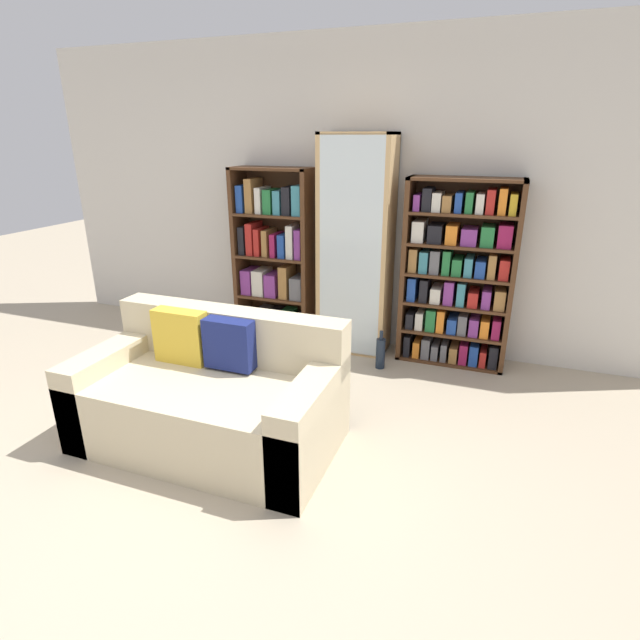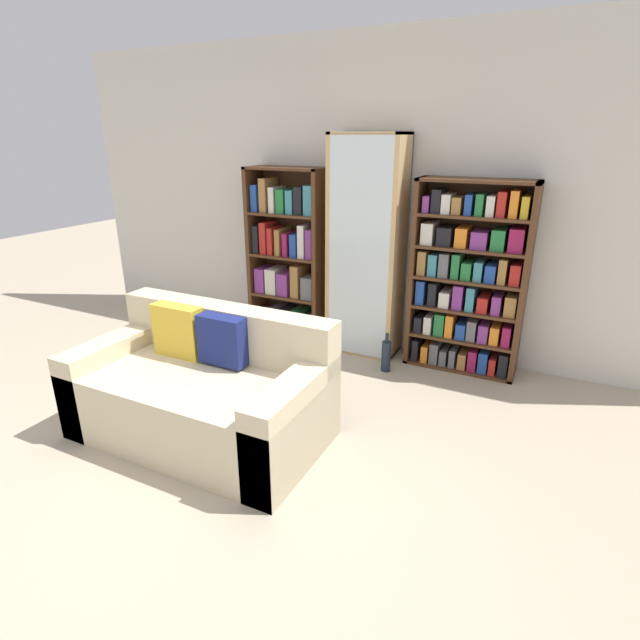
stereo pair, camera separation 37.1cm
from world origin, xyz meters
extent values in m
plane|color=tan|center=(0.00, 0.00, 0.00)|extent=(16.00, 16.00, 0.00)
cube|color=beige|center=(0.00, 2.64, 1.35)|extent=(6.10, 0.06, 2.70)
cube|color=beige|center=(-0.23, 0.60, 0.23)|extent=(1.62, 0.87, 0.46)
cube|color=beige|center=(-0.23, 0.93, 0.63)|extent=(1.62, 0.20, 0.35)
cube|color=beige|center=(-0.94, 0.60, 0.29)|extent=(0.20, 0.87, 0.58)
cube|color=beige|center=(0.48, 0.60, 0.29)|extent=(0.20, 0.87, 0.58)
cube|color=gold|center=(-0.51, 0.77, 0.64)|extent=(0.36, 0.12, 0.36)
cube|color=navy|center=(-0.15, 0.77, 0.64)|extent=(0.32, 0.12, 0.32)
cube|color=#4C2D19|center=(-0.96, 2.43, 0.81)|extent=(0.04, 0.32, 1.62)
cube|color=#4C2D19|center=(-0.25, 2.43, 0.81)|extent=(0.04, 0.32, 1.62)
cube|color=#4C2D19|center=(-0.61, 2.43, 1.60)|extent=(0.75, 0.32, 0.02)
cube|color=#4C2D19|center=(-0.61, 2.43, 0.01)|extent=(0.75, 0.32, 0.02)
cube|color=#4C2D19|center=(-0.61, 2.59, 0.81)|extent=(0.75, 0.01, 1.62)
cube|color=#4C2D19|center=(-0.61, 2.43, 0.42)|extent=(0.67, 0.32, 0.02)
cube|color=#4C2D19|center=(-0.61, 2.43, 0.81)|extent=(0.67, 0.32, 0.02)
cube|color=#4C2D19|center=(-0.61, 2.43, 1.20)|extent=(0.67, 0.32, 0.02)
cube|color=#8E1947|center=(-0.87, 2.42, 0.13)|extent=(0.08, 0.24, 0.21)
cube|color=#5B5B60|center=(-0.74, 2.42, 0.15)|extent=(0.11, 0.24, 0.25)
cube|color=black|center=(-0.61, 2.42, 0.15)|extent=(0.10, 0.24, 0.26)
cube|color=#237038|center=(-0.48, 2.42, 0.16)|extent=(0.12, 0.24, 0.26)
cube|color=#5B5B60|center=(-0.35, 2.42, 0.13)|extent=(0.11, 0.24, 0.22)
cube|color=#7A3384|center=(-0.86, 2.42, 0.55)|extent=(0.10, 0.24, 0.24)
cube|color=beige|center=(-0.74, 2.42, 0.55)|extent=(0.11, 0.24, 0.24)
cube|color=#7A3384|center=(-0.61, 2.42, 0.54)|extent=(0.11, 0.24, 0.22)
cube|color=olive|center=(-0.48, 2.42, 0.58)|extent=(0.08, 0.24, 0.31)
cube|color=#5B5B60|center=(-0.35, 2.42, 0.53)|extent=(0.12, 0.24, 0.21)
cube|color=black|center=(-0.89, 2.42, 0.95)|extent=(0.06, 0.24, 0.26)
cube|color=#AD231E|center=(-0.81, 2.42, 0.97)|extent=(0.07, 0.24, 0.30)
cube|color=#AD231E|center=(-0.73, 2.42, 0.95)|extent=(0.05, 0.24, 0.25)
cube|color=olive|center=(-0.65, 2.42, 0.94)|extent=(0.05, 0.24, 0.24)
cube|color=#8E1947|center=(-0.57, 2.42, 0.93)|extent=(0.05, 0.24, 0.21)
cube|color=#1E4293|center=(-0.48, 2.42, 0.93)|extent=(0.06, 0.24, 0.21)
cube|color=beige|center=(-0.40, 2.42, 0.97)|extent=(0.06, 0.24, 0.30)
cube|color=#7A3384|center=(-0.32, 2.42, 0.95)|extent=(0.06, 0.24, 0.27)
cube|color=#1E4293|center=(-0.89, 2.42, 1.33)|extent=(0.07, 0.24, 0.24)
cube|color=olive|center=(-0.79, 2.42, 1.36)|extent=(0.07, 0.24, 0.30)
cube|color=beige|center=(-0.70, 2.42, 1.33)|extent=(0.06, 0.24, 0.23)
cube|color=#237038|center=(-0.61, 2.42, 1.32)|extent=(0.08, 0.24, 0.22)
cube|color=teal|center=(-0.51, 2.42, 1.32)|extent=(0.07, 0.24, 0.21)
cube|color=black|center=(-0.42, 2.42, 1.33)|extent=(0.08, 0.24, 0.24)
cube|color=teal|center=(-0.33, 2.42, 1.34)|extent=(0.08, 0.24, 0.26)
cube|color=tan|center=(-0.09, 2.41, 0.95)|extent=(0.04, 0.36, 1.91)
cube|color=tan|center=(0.49, 2.41, 0.95)|extent=(0.04, 0.36, 1.91)
cube|color=tan|center=(0.20, 2.41, 1.90)|extent=(0.62, 0.36, 0.02)
cube|color=tan|center=(0.20, 2.41, 0.01)|extent=(0.62, 0.36, 0.02)
cube|color=tan|center=(0.20, 2.59, 0.95)|extent=(0.62, 0.01, 1.91)
cube|color=silver|center=(0.20, 2.24, 0.95)|extent=(0.54, 0.01, 1.89)
cube|color=tan|center=(0.20, 2.41, 0.33)|extent=(0.54, 0.32, 0.02)
cube|color=tan|center=(0.20, 2.41, 0.64)|extent=(0.54, 0.32, 0.02)
cube|color=tan|center=(0.20, 2.41, 0.95)|extent=(0.54, 0.32, 0.02)
cube|color=tan|center=(0.20, 2.41, 1.27)|extent=(0.54, 0.32, 0.02)
cube|color=tan|center=(0.20, 2.41, 1.58)|extent=(0.54, 0.32, 0.02)
cylinder|color=silver|center=(0.00, 2.43, 0.06)|extent=(0.01, 0.01, 0.08)
cone|color=silver|center=(0.00, 2.43, 0.15)|extent=(0.07, 0.07, 0.10)
cylinder|color=silver|center=(0.10, 2.43, 0.06)|extent=(0.01, 0.01, 0.08)
cone|color=silver|center=(0.10, 2.43, 0.15)|extent=(0.07, 0.07, 0.10)
cylinder|color=silver|center=(0.20, 2.42, 0.06)|extent=(0.01, 0.01, 0.08)
cone|color=silver|center=(0.20, 2.42, 0.15)|extent=(0.07, 0.07, 0.10)
cylinder|color=silver|center=(0.30, 2.42, 0.06)|extent=(0.01, 0.01, 0.08)
cone|color=silver|center=(0.30, 2.42, 0.15)|extent=(0.07, 0.07, 0.10)
cylinder|color=silver|center=(0.40, 2.43, 0.06)|extent=(0.01, 0.01, 0.08)
cone|color=silver|center=(0.40, 2.43, 0.15)|extent=(0.07, 0.07, 0.10)
cylinder|color=silver|center=(-0.01, 2.41, 0.39)|extent=(0.01, 0.01, 0.08)
cone|color=silver|center=(-0.01, 2.41, 0.47)|extent=(0.06, 0.06, 0.10)
cylinder|color=silver|center=(0.07, 2.41, 0.39)|extent=(0.01, 0.01, 0.08)
cone|color=silver|center=(0.07, 2.41, 0.47)|extent=(0.06, 0.06, 0.10)
cylinder|color=silver|center=(0.16, 2.43, 0.39)|extent=(0.01, 0.01, 0.08)
cone|color=silver|center=(0.16, 2.43, 0.47)|extent=(0.06, 0.06, 0.10)
cylinder|color=silver|center=(0.24, 2.40, 0.39)|extent=(0.01, 0.01, 0.08)
cone|color=silver|center=(0.24, 2.40, 0.47)|extent=(0.06, 0.06, 0.10)
cylinder|color=silver|center=(0.32, 2.43, 0.39)|extent=(0.01, 0.01, 0.08)
cone|color=silver|center=(0.32, 2.43, 0.47)|extent=(0.06, 0.06, 0.10)
cylinder|color=silver|center=(0.41, 2.43, 0.39)|extent=(0.01, 0.01, 0.08)
cone|color=silver|center=(0.41, 2.43, 0.47)|extent=(0.06, 0.06, 0.10)
cylinder|color=silver|center=(0.00, 2.40, 0.69)|extent=(0.01, 0.01, 0.07)
cone|color=silver|center=(0.00, 2.40, 0.77)|extent=(0.07, 0.07, 0.09)
cylinder|color=silver|center=(0.10, 2.43, 0.69)|extent=(0.01, 0.01, 0.07)
cone|color=silver|center=(0.10, 2.43, 0.77)|extent=(0.07, 0.07, 0.09)
cylinder|color=silver|center=(0.20, 2.40, 0.69)|extent=(0.01, 0.01, 0.07)
cone|color=silver|center=(0.20, 2.40, 0.77)|extent=(0.07, 0.07, 0.09)
cylinder|color=silver|center=(0.30, 2.42, 0.69)|extent=(0.01, 0.01, 0.07)
cone|color=silver|center=(0.30, 2.42, 0.77)|extent=(0.07, 0.07, 0.09)
cylinder|color=silver|center=(0.40, 2.40, 0.69)|extent=(0.01, 0.01, 0.07)
cone|color=silver|center=(0.40, 2.40, 0.77)|extent=(0.07, 0.07, 0.09)
cylinder|color=silver|center=(0.01, 2.40, 1.00)|extent=(0.01, 0.01, 0.07)
cone|color=silver|center=(0.01, 2.40, 1.09)|extent=(0.09, 0.09, 0.09)
cylinder|color=silver|center=(0.14, 2.40, 1.00)|extent=(0.01, 0.01, 0.07)
cone|color=silver|center=(0.14, 2.40, 1.09)|extent=(0.09, 0.09, 0.09)
cylinder|color=silver|center=(0.26, 2.40, 1.00)|extent=(0.01, 0.01, 0.07)
cone|color=silver|center=(0.26, 2.40, 1.09)|extent=(0.09, 0.09, 0.09)
cylinder|color=silver|center=(0.39, 2.42, 1.00)|extent=(0.01, 0.01, 0.07)
cone|color=silver|center=(0.39, 2.42, 1.09)|extent=(0.09, 0.09, 0.09)
cylinder|color=silver|center=(0.00, 2.43, 1.32)|extent=(0.01, 0.01, 0.09)
cone|color=silver|center=(0.00, 2.43, 1.41)|extent=(0.07, 0.07, 0.10)
cylinder|color=silver|center=(0.10, 2.43, 1.32)|extent=(0.01, 0.01, 0.09)
cone|color=silver|center=(0.10, 2.43, 1.41)|extent=(0.07, 0.07, 0.10)
cylinder|color=silver|center=(0.20, 2.40, 1.32)|extent=(0.01, 0.01, 0.09)
cone|color=silver|center=(0.20, 2.40, 1.41)|extent=(0.07, 0.07, 0.10)
cylinder|color=silver|center=(0.30, 2.40, 1.32)|extent=(0.01, 0.01, 0.09)
cone|color=silver|center=(0.30, 2.40, 1.41)|extent=(0.07, 0.07, 0.10)
cylinder|color=silver|center=(0.40, 2.40, 1.32)|extent=(0.01, 0.01, 0.09)
cone|color=silver|center=(0.40, 2.40, 1.41)|extent=(0.07, 0.07, 0.10)
cylinder|color=silver|center=(0.00, 2.41, 1.62)|extent=(0.01, 0.01, 0.07)
cone|color=silver|center=(0.00, 2.41, 1.70)|extent=(0.07, 0.07, 0.09)
cylinder|color=silver|center=(0.10, 2.40, 1.62)|extent=(0.01, 0.01, 0.07)
cone|color=silver|center=(0.10, 2.40, 1.70)|extent=(0.07, 0.07, 0.09)
cylinder|color=silver|center=(0.20, 2.40, 1.62)|extent=(0.01, 0.01, 0.07)
cone|color=silver|center=(0.20, 2.40, 1.70)|extent=(0.07, 0.07, 0.09)
cylinder|color=silver|center=(0.30, 2.42, 1.62)|extent=(0.01, 0.01, 0.07)
cone|color=silver|center=(0.30, 2.42, 1.70)|extent=(0.07, 0.07, 0.09)
cylinder|color=silver|center=(0.40, 2.42, 1.62)|extent=(0.01, 0.01, 0.07)
cone|color=silver|center=(0.40, 2.42, 1.70)|extent=(0.07, 0.07, 0.09)
cube|color=#4C2D19|center=(0.65, 2.43, 0.79)|extent=(0.04, 0.32, 1.57)
cube|color=#4C2D19|center=(1.52, 2.43, 0.79)|extent=(0.04, 0.32, 1.57)
cube|color=#4C2D19|center=(1.08, 2.43, 1.56)|extent=(0.91, 0.32, 0.02)
cube|color=#4C2D19|center=(1.08, 2.43, 0.01)|extent=(0.91, 0.32, 0.02)
cube|color=#4C2D19|center=(1.08, 2.59, 0.79)|extent=(0.91, 0.01, 1.57)
cube|color=#4C2D19|center=(1.08, 2.43, 0.28)|extent=(0.83, 0.32, 0.02)
cube|color=#4C2D19|center=(1.08, 2.43, 0.53)|extent=(0.83, 0.32, 0.02)
cube|color=#4C2D19|center=(1.08, 2.43, 0.79)|extent=(0.83, 0.32, 0.02)
cube|color=#4C2D19|center=(1.08, 2.43, 1.04)|extent=(0.83, 0.32, 0.02)
cube|color=#4C2D19|center=(1.08, 2.43, 1.29)|extent=(0.83, 0.32, 0.02)
cube|color=black|center=(0.72, 2.42, 0.12)|extent=(0.05, 0.24, 0.19)
cube|color=orange|center=(0.80, 2.42, 0.10)|extent=(0.06, 0.24, 0.15)
cube|color=#5B5B60|center=(0.88, 2.42, 0.12)|extent=(0.07, 0.24, 0.18)
cube|color=#5B5B60|center=(0.96, 2.42, 0.09)|extent=(0.06, 0.24, 0.13)
cube|color=#5B5B60|center=(1.04, 2.42, 0.10)|extent=(0.05, 0.24, 0.16)
cube|color=olive|center=(1.12, 2.42, 0.09)|extent=(0.07, 0.24, 0.14)
cube|color=#8E1947|center=(1.20, 2.42, 0.11)|extent=(0.07, 0.24, 0.18)
cube|color=#1E4293|center=(1.29, 2.42, 0.11)|extent=(0.07, 0.24, 0.18)
cube|color=#AD231E|center=(1.37, 2.42, 0.09)|extent=(0.05, 0.24, 0.14)
cube|color=black|center=(1.45, 2.42, 0.12)|extent=(0.07, 0.24, 0.20)
cube|color=black|center=(0.73, 2.42, 0.36)|extent=(0.06, 0.24, 0.14)
cube|color=beige|center=(0.81, 2.42, 0.37)|extent=(0.06, 0.24, 0.15)
cube|color=#237038|center=(0.91, 2.42, 0.39)|extent=(0.08, 0.24, 0.19)
cube|color=orange|center=(0.99, 2.42, 0.39)|extent=(0.06, 0.24, 0.19)
cube|color=#1E4293|center=(1.08, 2.42, 0.36)|extent=(0.08, 0.24, 0.13)
cube|color=#5B5B60|center=(1.17, 2.42, 0.38)|extent=(0.07, 0.24, 0.17)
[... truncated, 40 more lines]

